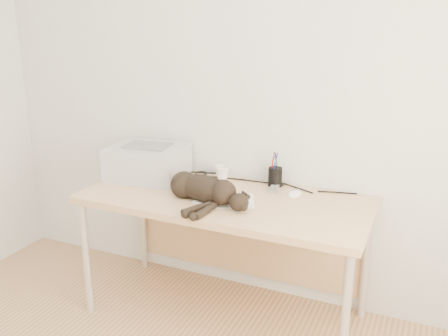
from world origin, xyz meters
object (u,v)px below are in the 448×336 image
at_px(cat, 201,189).
at_px(printer, 148,162).
at_px(mug, 222,173).
at_px(pen_cup, 275,177).
at_px(desk, 231,214).
at_px(mouse, 295,192).

bearing_deg(cat, printer, 167.28).
height_order(mug, pen_cup, pen_cup).
height_order(desk, mug, mug).
bearing_deg(cat, pen_cup, 67.04).
bearing_deg(pen_cup, mug, -177.75).
distance_m(cat, pen_cup, 0.49).
bearing_deg(mug, desk, -54.27).
xyz_separation_m(printer, cat, (0.48, -0.23, -0.03)).
bearing_deg(pen_cup, desk, -133.86).
relative_size(mug, pen_cup, 0.43).
bearing_deg(pen_cup, mouse, -33.34).
bearing_deg(mouse, mug, 174.63).
distance_m(pen_cup, mouse, 0.18).
xyz_separation_m(desk, printer, (-0.57, 0.04, 0.23)).
bearing_deg(cat, mouse, 47.31).
xyz_separation_m(printer, pen_cup, (0.77, 0.17, -0.04)).
bearing_deg(printer, mouse, 4.24).
height_order(printer, cat, printer).
bearing_deg(cat, mug, 109.98).
relative_size(desk, mouse, 13.19).
height_order(desk, mouse, mouse).
bearing_deg(mouse, printer, -171.16).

